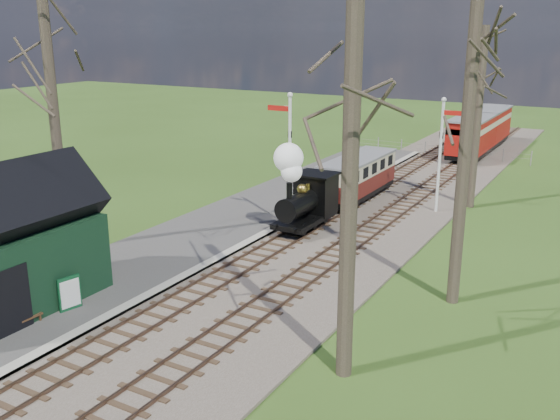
{
  "coord_description": "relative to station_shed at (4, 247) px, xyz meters",
  "views": [
    {
      "loc": [
        12.37,
        -7.63,
        8.9
      ],
      "look_at": [
        0.02,
        13.88,
        1.6
      ],
      "focal_mm": 40.0,
      "sensor_mm": 36.0,
      "label": 1
    }
  ],
  "objects": [
    {
      "name": "sign_board",
      "position": [
        1.75,
        0.88,
        -1.51
      ],
      "size": [
        0.25,
        0.76,
        1.11
      ],
      "color": "#0E4121",
      "rests_on": "platform"
    },
    {
      "name": "semaphore_far",
      "position": [
        8.67,
        18.0,
        1.08
      ],
      "size": [
        1.22,
        0.24,
        5.72
      ],
      "color": "silver",
      "rests_on": "ground"
    },
    {
      "name": "bare_trees",
      "position": [
        5.63,
        6.1,
        2.94
      ],
      "size": [
        15.51,
        22.39,
        12.0
      ],
      "color": "#382D23",
      "rests_on": "ground"
    },
    {
      "name": "ballast_bed",
      "position": [
        5.6,
        18.0,
        -2.22
      ],
      "size": [
        8.0,
        60.0,
        0.1
      ],
      "primitive_type": "cube",
      "color": "brown",
      "rests_on": "ground"
    },
    {
      "name": "distant_hills",
      "position": [
        5.7,
        60.38,
        -18.47
      ],
      "size": [
        114.4,
        48.0,
        22.02
      ],
      "color": "#385B23",
      "rests_on": "ground"
    },
    {
      "name": "fence_line",
      "position": [
        4.6,
        32.0,
        -1.72
      ],
      "size": [
        12.6,
        0.08,
        1.0
      ],
      "color": "slate",
      "rests_on": "ground"
    },
    {
      "name": "station_shed",
      "position": [
        0.0,
        0.0,
        0.0
      ],
      "size": [
        3.25,
        6.3,
        4.78
      ],
      "color": "black",
      "rests_on": "platform"
    },
    {
      "name": "bench",
      "position": [
        1.27,
        -0.7,
        -1.72
      ],
      "size": [
        0.47,
        1.34,
        0.75
      ],
      "color": "#452C18",
      "rests_on": "platform"
    },
    {
      "name": "track_near",
      "position": [
        4.3,
        18.0,
        -2.17
      ],
      "size": [
        1.6,
        60.0,
        0.15
      ],
      "color": "brown",
      "rests_on": "ground"
    },
    {
      "name": "track_far",
      "position": [
        6.9,
        18.0,
        -2.17
      ],
      "size": [
        1.6,
        60.0,
        0.15
      ],
      "color": "brown",
      "rests_on": "ground"
    },
    {
      "name": "coach",
      "position": [
        4.3,
        18.16,
        -0.88
      ],
      "size": [
        1.9,
        6.5,
        1.99
      ],
      "color": "black",
      "rests_on": "ground"
    },
    {
      "name": "red_carriage_a",
      "position": [
        6.9,
        31.91,
        -0.62
      ],
      "size": [
        2.3,
        5.69,
        2.42
      ],
      "color": "black",
      "rests_on": "ground"
    },
    {
      "name": "person",
      "position": [
        1.14,
        0.45,
        -1.35
      ],
      "size": [
        0.53,
        0.62,
        1.43
      ],
      "primitive_type": "imported",
      "rotation": [
        0.0,
        0.0,
        2.0
      ],
      "color": "black",
      "rests_on": "platform"
    },
    {
      "name": "platform",
      "position": [
        0.8,
        10.0,
        -2.17
      ],
      "size": [
        5.0,
        44.0,
        0.2
      ],
      "primitive_type": "cube",
      "color": "#474442",
      "rests_on": "ground"
    },
    {
      "name": "locomotive",
      "position": [
        4.29,
        12.1,
        -0.37
      ],
      "size": [
        1.62,
        3.79,
        4.06
      ],
      "color": "black",
      "rests_on": "ground"
    },
    {
      "name": "red_carriage_b",
      "position": [
        6.9,
        37.41,
        -0.62
      ],
      "size": [
        2.3,
        5.69,
        2.42
      ],
      "color": "black",
      "rests_on": "ground"
    },
    {
      "name": "semaphore_near",
      "position": [
        3.53,
        12.0,
        1.35
      ],
      "size": [
        1.22,
        0.24,
        6.22
      ],
      "color": "silver",
      "rests_on": "ground"
    },
    {
      "name": "coping_strip",
      "position": [
        3.1,
        10.0,
        -2.16
      ],
      "size": [
        0.4,
        44.0,
        0.21
      ],
      "primitive_type": "cube",
      "color": "#B2AD9E",
      "rests_on": "ground"
    }
  ]
}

